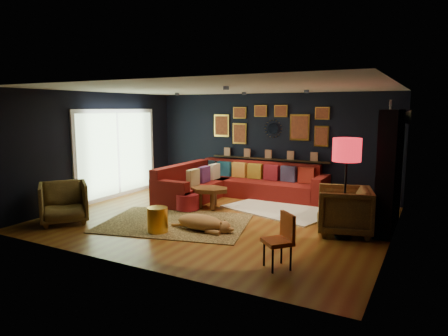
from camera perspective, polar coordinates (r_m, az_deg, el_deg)
The scene contains 20 objects.
floor at distance 8.19m, azimuth -0.82°, elevation -7.20°, with size 6.50×6.50×0.00m, color brown.
room_walls at distance 7.90m, azimuth -0.84°, elevation 3.98°, with size 6.50×6.50×6.50m.
sectional at distance 9.95m, azimuth 1.14°, elevation -2.46°, with size 3.41×2.69×0.86m.
ledge at distance 10.39m, azimuth 6.36°, elevation 1.29°, with size 3.20×0.12×0.04m, color black.
gallery_wall at distance 10.35m, azimuth 6.45°, elevation 6.20°, with size 3.15×0.04×1.02m.
sunburst_mirror at distance 10.32m, azimuth 7.03°, elevation 5.58°, with size 0.47×0.16×0.47m.
fireplace at distance 7.92m, azimuth 22.55°, elevation -0.83°, with size 0.31×1.60×2.20m.
deer_head at distance 8.32m, azimuth 23.63°, elevation 6.66°, with size 0.50×0.28×0.45m.
sliding_door at distance 10.34m, azimuth -14.95°, elevation 2.03°, with size 0.06×2.80×2.20m.
ceiling_spots at distance 8.59m, azimuth 1.78°, elevation 10.80°, with size 3.30×2.50×0.06m.
shag_rug at distance 8.97m, azimuth 8.29°, elevation -5.78°, with size 2.26×1.64×0.03m, color silver.
leopard_rug at distance 7.90m, azimuth -6.95°, elevation -7.79°, with size 2.76×1.97×0.02m, color tan.
coffee_table at distance 8.90m, azimuth -2.08°, elevation -3.39°, with size 0.98×0.81×0.44m.
pouf at distance 8.79m, azimuth -5.23°, elevation -4.79°, with size 0.51×0.51×0.34m, color maroon.
armchair_left at distance 8.39m, azimuth -21.94°, elevation -4.35°, with size 0.86×0.80×0.88m, color #B18D40.
armchair_right at distance 7.43m, azimuth 16.79°, elevation -5.52°, with size 0.90×0.84×0.93m, color #B18D40.
gold_stool at distance 7.33m, azimuth -9.47°, elevation -7.34°, with size 0.37×0.37×0.46m, color gold.
orange_chair at distance 5.69m, azimuth 8.24°, elevation -9.63°, with size 0.52×0.52×0.78m.
floor_lamp at distance 7.01m, azimuth 17.14°, elevation 1.92°, with size 0.48×0.48×1.73m.
dog at distance 7.35m, azimuth -3.41°, elevation -7.32°, with size 1.26×0.62×0.40m, color #A57949, non-canonical shape.
Camera 1 is at (3.82, -6.89, 2.22)m, focal length 32.00 mm.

